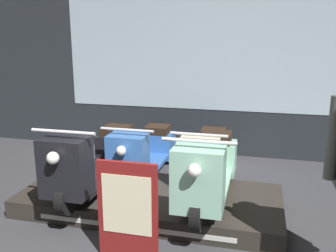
% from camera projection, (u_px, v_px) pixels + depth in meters
% --- Properties ---
extents(shop_wall_back, '(7.46, 0.09, 3.20)m').
position_uv_depth(shop_wall_back, '(199.00, 49.00, 5.56)').
color(shop_wall_back, '#23282D').
rests_on(shop_wall_back, ground_plane).
extents(display_platform, '(2.72, 1.15, 0.19)m').
position_uv_depth(display_platform, '(150.00, 201.00, 3.99)').
color(display_platform, '#2D2823').
rests_on(display_platform, ground_plane).
extents(scooter_display_left, '(0.62, 1.69, 0.80)m').
position_uv_depth(scooter_display_left, '(95.00, 160.00, 4.02)').
color(scooter_display_left, black).
rests_on(scooter_display_left, display_platform).
extents(scooter_display_right, '(0.62, 1.69, 0.80)m').
position_uv_depth(scooter_display_right, '(208.00, 169.00, 3.73)').
color(scooter_display_right, black).
rests_on(scooter_display_right, display_platform).
extents(scooter_backrow_0, '(0.62, 1.69, 0.80)m').
position_uv_depth(scooter_backrow_0, '(144.00, 153.00, 4.83)').
color(scooter_backrow_0, black).
rests_on(scooter_backrow_0, ground_plane).
extents(scooter_backrow_1, '(0.62, 1.69, 0.80)m').
position_uv_depth(scooter_backrow_1, '(206.00, 158.00, 4.64)').
color(scooter_backrow_1, black).
rests_on(scooter_backrow_1, ground_plane).
extents(price_sign_board, '(0.51, 0.04, 0.84)m').
position_uv_depth(price_sign_board, '(128.00, 211.00, 3.03)').
color(price_sign_board, maroon).
rests_on(price_sign_board, ground_plane).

